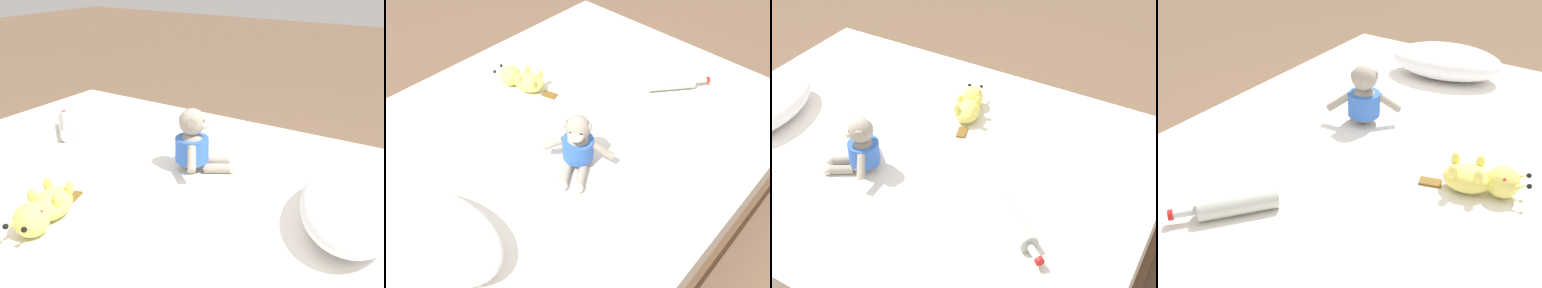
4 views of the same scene
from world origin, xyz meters
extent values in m
plane|color=brown|center=(0.00, 0.00, 0.00)|extent=(16.00, 16.00, 0.00)
cube|color=brown|center=(0.00, 0.00, 0.13)|extent=(1.56, 2.02, 0.25)
cube|color=white|center=(0.00, 0.00, 0.37)|extent=(1.51, 1.96, 0.23)
ellipsoid|color=#9E9384|center=(-0.18, 0.09, 0.55)|extent=(0.15, 0.14, 0.15)
cylinder|color=blue|center=(-0.18, 0.09, 0.56)|extent=(0.17, 0.17, 0.09)
sphere|color=#9E9384|center=(-0.18, 0.09, 0.67)|extent=(0.10, 0.10, 0.10)
ellipsoid|color=beige|center=(-0.20, 0.13, 0.66)|extent=(0.08, 0.07, 0.04)
sphere|color=black|center=(-0.22, 0.11, 0.67)|extent=(0.01, 0.01, 0.01)
sphere|color=black|center=(-0.19, 0.13, 0.67)|extent=(0.01, 0.01, 0.01)
cylinder|color=#9E9384|center=(-0.22, 0.07, 0.68)|extent=(0.02, 0.03, 0.03)
cylinder|color=#9E9384|center=(-0.14, 0.12, 0.68)|extent=(0.02, 0.03, 0.03)
cylinder|color=#9E9384|center=(-0.26, 0.04, 0.56)|extent=(0.10, 0.08, 0.08)
cylinder|color=#9E9384|center=(-0.10, 0.14, 0.56)|extent=(0.10, 0.08, 0.08)
cylinder|color=#9E9384|center=(-0.26, 0.16, 0.50)|extent=(0.08, 0.10, 0.04)
cylinder|color=#9E9384|center=(-0.21, 0.19, 0.50)|extent=(0.08, 0.10, 0.04)
sphere|color=beige|center=(-0.28, 0.20, 0.50)|extent=(0.04, 0.04, 0.04)
sphere|color=beige|center=(-0.23, 0.23, 0.50)|extent=(0.04, 0.04, 0.04)
ellipsoid|color=#EAE066|center=(0.31, -0.09, 0.52)|extent=(0.18, 0.15, 0.08)
sphere|color=#EAE066|center=(0.41, -0.06, 0.53)|extent=(0.10, 0.10, 0.10)
cone|color=#EAE066|center=(0.44, -0.02, 0.54)|extent=(0.07, 0.05, 0.05)
sphere|color=black|center=(0.47, -0.01, 0.55)|extent=(0.02, 0.02, 0.02)
cone|color=#EAE066|center=(0.46, -0.07, 0.54)|extent=(0.07, 0.05, 0.05)
sphere|color=black|center=(0.49, -0.07, 0.55)|extent=(0.02, 0.02, 0.02)
sphere|color=red|center=(0.40, -0.03, 0.56)|extent=(0.02, 0.02, 0.02)
sphere|color=red|center=(0.42, -0.09, 0.56)|extent=(0.02, 0.02, 0.02)
ellipsoid|color=#EAE066|center=(0.33, -0.04, 0.56)|extent=(0.04, 0.04, 0.05)
ellipsoid|color=#EAE066|center=(0.35, -0.12, 0.56)|extent=(0.04, 0.04, 0.05)
ellipsoid|color=#EAE066|center=(0.26, -0.07, 0.56)|extent=(0.04, 0.04, 0.05)
ellipsoid|color=#EAE066|center=(0.28, -0.14, 0.56)|extent=(0.04, 0.04, 0.05)
cube|color=brown|center=(0.21, -0.12, 0.48)|extent=(0.08, 0.06, 0.01)
cylinder|color=#B7BCB2|center=(-0.18, -0.56, 0.51)|extent=(0.19, 0.22, 0.07)
cylinder|color=#B7BCB2|center=(-0.27, -0.67, 0.51)|extent=(0.06, 0.07, 0.03)
cylinder|color=red|center=(-0.30, -0.71, 0.51)|extent=(0.03, 0.03, 0.03)
camera|label=1|loc=(1.04, 0.87, 1.20)|focal=40.89mm
camera|label=2|loc=(-0.88, 0.84, 1.63)|focal=35.81mm
camera|label=3|loc=(-1.38, -1.05, 1.86)|focal=49.78mm
camera|label=4|loc=(0.68, -1.26, 1.36)|focal=44.58mm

